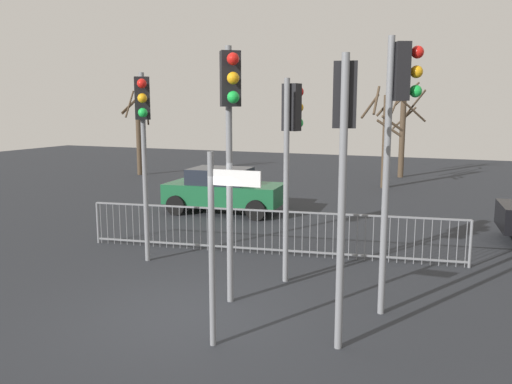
{
  "coord_description": "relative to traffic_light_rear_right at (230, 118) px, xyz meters",
  "views": [
    {
      "loc": [
        4.27,
        -7.27,
        3.44
      ],
      "look_at": [
        -0.23,
        3.47,
        1.54
      ],
      "focal_mm": 36.51,
      "sensor_mm": 36.0,
      "label": 1
    }
  ],
  "objects": [
    {
      "name": "ground_plane",
      "position": [
        -0.5,
        -0.64,
        -3.26
      ],
      "size": [
        60.0,
        60.0,
        0.0
      ],
      "primitive_type": "plane",
      "color": "#26282D"
    },
    {
      "name": "traffic_light_mid_right",
      "position": [
        0.49,
        1.68,
        -0.34
      ],
      "size": [
        0.36,
        0.56,
        3.99
      ],
      "rotation": [
        0.0,
        0.0,
        6.04
      ],
      "color": "slate",
      "rests_on": "ground"
    },
    {
      "name": "bare_tree_left",
      "position": [
        0.53,
        18.57,
        -0.91
      ],
      "size": [
        1.93,
        2.13,
        4.67
      ],
      "color": "#473828",
      "rests_on": "ground"
    },
    {
      "name": "bare_tree_centre",
      "position": [
        -12.05,
        14.33,
        -0.9
      ],
      "size": [
        1.38,
        1.25,
        4.39
      ],
      "color": "#473828",
      "rests_on": "ground"
    },
    {
      "name": "direction_sign_post",
      "position": [
        0.49,
        -1.55,
        -1.66
      ],
      "size": [
        0.79,
        0.09,
        2.84
      ],
      "rotation": [
        0.0,
        0.0,
        0.02
      ],
      "color": "slate",
      "rests_on": "ground"
    },
    {
      "name": "traffic_light_foreground_right",
      "position": [
        -2.82,
        1.55,
        -0.2
      ],
      "size": [
        0.44,
        0.49,
        4.18
      ],
      "rotation": [
        0.0,
        0.0,
        3.75
      ],
      "color": "slate",
      "rests_on": "ground"
    },
    {
      "name": "bare_tree_right",
      "position": [
        0.27,
        14.74,
        -1.05
      ],
      "size": [
        1.75,
        1.74,
        4.35
      ],
      "color": "#473828",
      "rests_on": "ground"
    },
    {
      "name": "car_green_trailing",
      "position": [
        -3.73,
        7.25,
        -2.5
      ],
      "size": [
        3.94,
        2.21,
        1.47
      ],
      "rotation": [
        0.0,
        0.0,
        0.09
      ],
      "color": "#195933",
      "rests_on": "ground"
    },
    {
      "name": "traffic_light_rear_left",
      "position": [
        2.11,
        -0.79,
        -0.21
      ],
      "size": [
        0.36,
        0.56,
        4.16
      ],
      "rotation": [
        0.0,
        0.0,
        0.21
      ],
      "color": "slate",
      "rests_on": "ground"
    },
    {
      "name": "pedestrian_guard_railing",
      "position": [
        -0.55,
        3.19,
        -2.71
      ],
      "size": [
        8.86,
        1.48,
        1.07
      ],
      "rotation": [
        0.0,
        0.0,
        0.16
      ],
      "color": "slate",
      "rests_on": "ground"
    },
    {
      "name": "traffic_light_rear_right",
      "position": [
        0.0,
        0.0,
        0.0
      ],
      "size": [
        0.44,
        0.49,
        4.45
      ],
      "rotation": [
        0.0,
        0.0,
        3.77
      ],
      "color": "slate",
      "rests_on": "ground"
    },
    {
      "name": "traffic_light_mid_left",
      "position": [
        2.63,
        0.66,
        0.07
      ],
      "size": [
        0.53,
        0.4,
        4.54
      ],
      "rotation": [
        0.0,
        0.0,
        5.14
      ],
      "color": "slate",
      "rests_on": "ground"
    }
  ]
}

